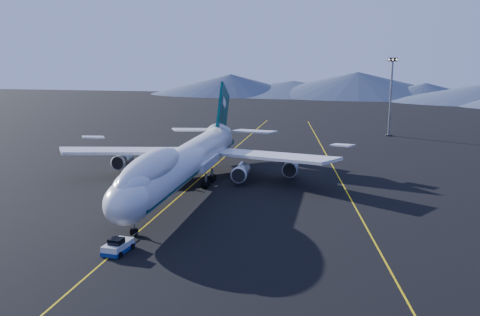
# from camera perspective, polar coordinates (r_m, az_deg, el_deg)

# --- Properties ---
(ground) EXTENTS (500.00, 500.00, 0.00)m
(ground) POSITION_cam_1_polar(r_m,az_deg,el_deg) (104.79, -5.75, -3.44)
(ground) COLOR black
(ground) RESTS_ON ground
(taxiway_line_main) EXTENTS (0.25, 220.00, 0.01)m
(taxiway_line_main) POSITION_cam_1_polar(r_m,az_deg,el_deg) (104.79, -5.75, -3.44)
(taxiway_line_main) COLOR yellow
(taxiway_line_main) RESTS_ON ground
(taxiway_line_side) EXTENTS (28.08, 198.09, 0.01)m
(taxiway_line_side) POSITION_cam_1_polar(r_m,az_deg,el_deg) (110.17, 10.94, -2.86)
(taxiway_line_side) COLOR yellow
(taxiway_line_side) RESTS_ON ground
(boeing_747) EXTENTS (59.62, 72.43, 19.37)m
(boeing_747) POSITION_cam_1_polar(r_m,az_deg,el_deg) (103.50, -5.81, -0.32)
(boeing_747) COLOR silver
(boeing_747) RESTS_ON ground
(pushback_tug) EXTENTS (3.32, 5.24, 2.17)m
(pushback_tug) POSITION_cam_1_polar(r_m,az_deg,el_deg) (74.70, -12.88, -9.27)
(pushback_tug) COLOR silver
(pushback_tug) RESTS_ON ground
(floodlight_mast) EXTENTS (3.05, 2.29, 24.67)m
(floodlight_mast) POSITION_cam_1_polar(r_m,az_deg,el_deg) (176.69, 15.78, 6.31)
(floodlight_mast) COLOR black
(floodlight_mast) RESTS_ON ground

